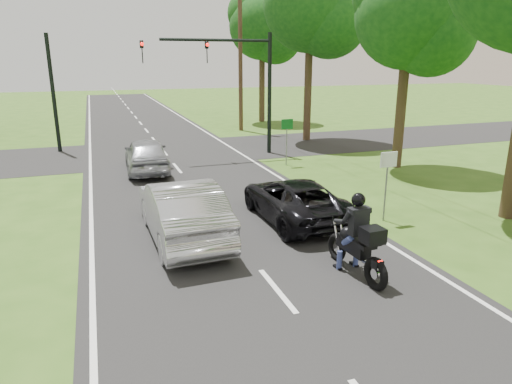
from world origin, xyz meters
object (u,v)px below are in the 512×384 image
sign_green (287,131)px  motorcycle_rider (358,244)px  silver_suv (147,155)px  traffic_signal (234,72)px  dark_suv (294,199)px  utility_pole_far (240,54)px  silver_sedan (182,210)px  sign_white (388,169)px

sign_green → motorcycle_rider: bearing=-105.0°
silver_suv → traffic_signal: traffic_signal is taller
silver_suv → dark_suv: bearing=116.3°
dark_suv → motorcycle_rider: bearing=86.8°
utility_pole_far → sign_green: 11.63m
dark_suv → traffic_signal: (1.17, 10.00, 3.49)m
silver_suv → silver_sedan: bearing=92.2°
dark_suv → silver_sedan: size_ratio=0.92×
utility_pole_far → motorcycle_rider: bearing=-100.9°
dark_suv → sign_white: bearing=157.6°
silver_suv → utility_pole_far: utility_pole_far is taller
dark_suv → sign_green: (2.74, 6.98, 0.95)m
motorcycle_rider → dark_suv: bearing=84.7°
dark_suv → silver_suv: bearing=-66.3°
motorcycle_rider → utility_pole_far: bearing=76.5°
dark_suv → utility_pole_far: 18.97m
motorcycle_rider → silver_suv: size_ratio=0.52×
utility_pole_far → sign_green: bearing=-96.7°
sign_white → sign_green: same height
silver_sedan → sign_green: bearing=-131.6°
traffic_signal → silver_suv: bearing=-154.8°
motorcycle_rider → sign_white: bearing=44.1°
silver_sedan → traffic_signal: bearing=-115.6°
silver_suv → traffic_signal: 6.17m
sign_green → utility_pole_far: bearing=83.3°
motorcycle_rider → traffic_signal: traffic_signal is taller
silver_sedan → traffic_signal: traffic_signal is taller
silver_suv → sign_green: sign_green is taller
dark_suv → utility_pole_far: size_ratio=0.45×
traffic_signal → sign_green: bearing=-62.6°
motorcycle_rider → sign_white: size_ratio=1.06×
sign_green → silver_sedan: bearing=-130.2°
dark_suv → silver_suv: silver_suv is taller
sign_green → traffic_signal: bearing=117.4°
motorcycle_rider → traffic_signal: bearing=81.8°
silver_sedan → utility_pole_far: (7.53, 18.40, 4.26)m
motorcycle_rider → silver_suv: motorcycle_rider is taller
silver_sedan → sign_green: (6.23, 7.38, 0.77)m
silver_suv → motorcycle_rider: bearing=107.9°
utility_pole_far → sign_white: bearing=-94.5°
motorcycle_rider → utility_pole_far: (4.22, 21.91, 4.32)m
sign_green → dark_suv: bearing=-111.4°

